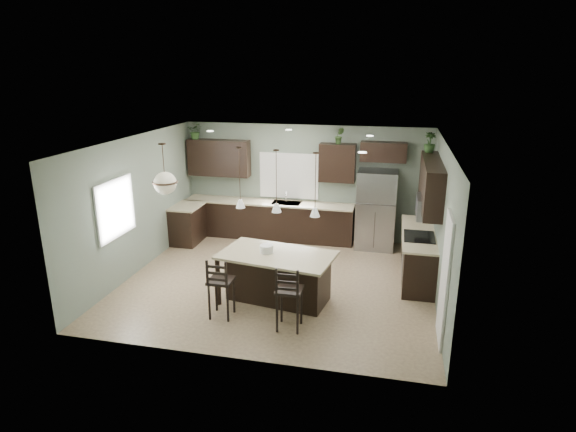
{
  "coord_description": "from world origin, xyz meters",
  "views": [
    {
      "loc": [
        2.13,
        -8.57,
        4.1
      ],
      "look_at": [
        0.1,
        0.4,
        1.25
      ],
      "focal_mm": 30.0,
      "sensor_mm": 36.0,
      "label": 1
    }
  ],
  "objects_px": {
    "refrigerator": "(376,210)",
    "bar_stool_left": "(221,287)",
    "serving_dish": "(267,249)",
    "kitchen_island": "(277,278)",
    "bar_stool_right": "(289,297)",
    "plant_back_left": "(196,131)"
  },
  "relations": [
    {
      "from": "kitchen_island",
      "to": "plant_back_left",
      "type": "xyz_separation_m",
      "value": [
        -2.9,
        3.4,
        2.14
      ]
    },
    {
      "from": "serving_dish",
      "to": "bar_stool_left",
      "type": "height_order",
      "value": "bar_stool_left"
    },
    {
      "from": "bar_stool_left",
      "to": "plant_back_left",
      "type": "bearing_deg",
      "value": 116.65
    },
    {
      "from": "bar_stool_left",
      "to": "serving_dish",
      "type": "bearing_deg",
      "value": 52.75
    },
    {
      "from": "kitchen_island",
      "to": "serving_dish",
      "type": "relative_size",
      "value": 8.35
    },
    {
      "from": "serving_dish",
      "to": "plant_back_left",
      "type": "height_order",
      "value": "plant_back_left"
    },
    {
      "from": "refrigerator",
      "to": "kitchen_island",
      "type": "bearing_deg",
      "value": -116.32
    },
    {
      "from": "bar_stool_left",
      "to": "plant_back_left",
      "type": "relative_size",
      "value": 2.71
    },
    {
      "from": "plant_back_left",
      "to": "kitchen_island",
      "type": "bearing_deg",
      "value": -49.52
    },
    {
      "from": "serving_dish",
      "to": "bar_stool_right",
      "type": "height_order",
      "value": "bar_stool_right"
    },
    {
      "from": "kitchen_island",
      "to": "bar_stool_right",
      "type": "xyz_separation_m",
      "value": [
        0.42,
        -0.89,
        0.1
      ]
    },
    {
      "from": "refrigerator",
      "to": "bar_stool_left",
      "type": "relative_size",
      "value": 1.69
    },
    {
      "from": "refrigerator",
      "to": "kitchen_island",
      "type": "distance_m",
      "value": 3.6
    },
    {
      "from": "refrigerator",
      "to": "bar_stool_right",
      "type": "xyz_separation_m",
      "value": [
        -1.16,
        -4.09,
        -0.36
      ]
    },
    {
      "from": "kitchen_island",
      "to": "bar_stool_left",
      "type": "bearing_deg",
      "value": -127.0
    },
    {
      "from": "kitchen_island",
      "to": "bar_stool_right",
      "type": "distance_m",
      "value": 0.99
    },
    {
      "from": "bar_stool_left",
      "to": "bar_stool_right",
      "type": "xyz_separation_m",
      "value": [
        1.21,
        -0.13,
        0.02
      ]
    },
    {
      "from": "kitchen_island",
      "to": "serving_dish",
      "type": "height_order",
      "value": "serving_dish"
    },
    {
      "from": "serving_dish",
      "to": "bar_stool_right",
      "type": "relative_size",
      "value": 0.21
    },
    {
      "from": "kitchen_island",
      "to": "plant_back_left",
      "type": "height_order",
      "value": "plant_back_left"
    },
    {
      "from": "refrigerator",
      "to": "plant_back_left",
      "type": "xyz_separation_m",
      "value": [
        -4.48,
        0.19,
        1.68
      ]
    },
    {
      "from": "bar_stool_right",
      "to": "plant_back_left",
      "type": "xyz_separation_m",
      "value": [
        -3.32,
        4.28,
        2.04
      ]
    }
  ]
}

